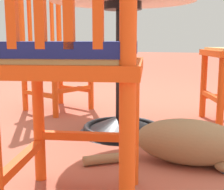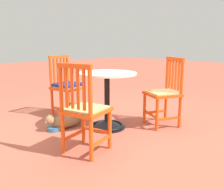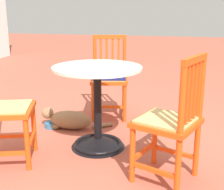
# 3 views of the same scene
# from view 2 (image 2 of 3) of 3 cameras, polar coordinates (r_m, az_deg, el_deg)

# --- Properties ---
(ground_plane) EXTENTS (24.00, 24.00, 0.00)m
(ground_plane) POSITION_cam_2_polar(r_m,az_deg,el_deg) (3.20, 0.38, -8.02)
(ground_plane) COLOR #AD5642
(cafe_table) EXTENTS (0.76, 0.76, 0.73)m
(cafe_table) POSITION_cam_2_polar(r_m,az_deg,el_deg) (3.20, -1.15, -2.68)
(cafe_table) COLOR black
(cafe_table) RESTS_ON ground_plane
(orange_chair_tucked_in) EXTENTS (0.52, 0.52, 0.91)m
(orange_chair_tucked_in) POSITION_cam_2_polar(r_m,az_deg,el_deg) (3.34, 12.03, 0.32)
(orange_chair_tucked_in) COLOR #E04C14
(orange_chair_tucked_in) RESTS_ON ground_plane
(orange_chair_near_fence) EXTENTS (0.48, 0.48, 0.91)m
(orange_chair_near_fence) POSITION_cam_2_polar(r_m,az_deg,el_deg) (3.77, -10.45, 1.89)
(orange_chair_near_fence) COLOR #E04C14
(orange_chair_near_fence) RESTS_ON ground_plane
(orange_chair_facing_out) EXTENTS (0.51, 0.51, 0.91)m
(orange_chair_facing_out) POSITION_cam_2_polar(r_m,az_deg,el_deg) (2.45, -6.35, -3.70)
(orange_chair_facing_out) COLOR #E04C14
(orange_chair_facing_out) RESTS_ON ground_plane
(tabby_cat) EXTENTS (0.28, 0.72, 0.23)m
(tabby_cat) POSITION_cam_2_polar(r_m,az_deg,el_deg) (3.29, -10.91, -5.90)
(tabby_cat) COLOR #8E704C
(tabby_cat) RESTS_ON ground_plane
(pet_water_bowl) EXTENTS (0.17, 0.17, 0.05)m
(pet_water_bowl) POSITION_cam_2_polar(r_m,az_deg,el_deg) (3.24, -13.33, -7.63)
(pet_water_bowl) COLOR teal
(pet_water_bowl) RESTS_ON ground_plane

